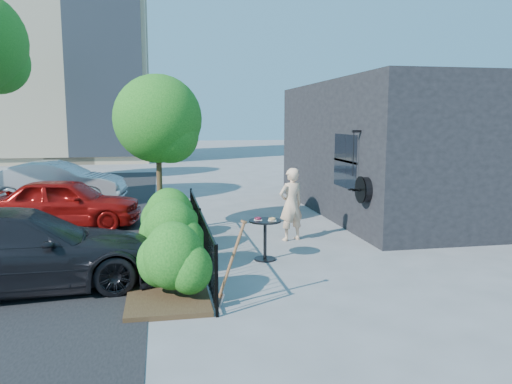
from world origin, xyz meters
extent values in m
plane|color=gray|center=(0.00, 0.00, 0.00)|extent=(120.00, 120.00, 0.00)
cube|color=black|center=(5.50, 4.50, 2.00)|extent=(6.00, 9.00, 4.00)
cube|color=black|center=(2.51, 2.40, 1.80)|extent=(0.04, 1.60, 1.40)
cube|color=black|center=(2.52, 2.40, 1.80)|extent=(0.05, 1.70, 0.06)
cylinder|color=black|center=(2.42, 0.90, 1.25)|extent=(0.18, 0.60, 0.60)
cylinder|color=black|center=(2.32, 0.90, 1.25)|extent=(0.03, 0.64, 0.64)
cube|color=black|center=(2.40, 1.40, 2.60)|extent=(0.25, 0.06, 0.06)
cylinder|color=black|center=(2.32, 1.40, 2.05)|extent=(0.02, 0.02, 1.05)
cylinder|color=black|center=(-1.50, -3.00, 0.55)|extent=(0.05, 0.05, 1.10)
cylinder|color=black|center=(-1.50, 0.00, 0.55)|extent=(0.05, 0.05, 1.10)
cylinder|color=black|center=(-1.50, 3.00, 0.55)|extent=(0.05, 0.05, 1.10)
cube|color=black|center=(-1.50, 0.00, 1.06)|extent=(0.03, 6.00, 0.03)
cube|color=black|center=(-1.50, 0.00, 0.10)|extent=(0.03, 6.00, 0.03)
cylinder|color=black|center=(-1.50, -2.90, 0.55)|extent=(0.02, 0.02, 1.04)
cylinder|color=black|center=(-1.50, -2.70, 0.55)|extent=(0.02, 0.02, 1.04)
cylinder|color=black|center=(-1.50, -2.50, 0.55)|extent=(0.02, 0.02, 1.04)
cylinder|color=black|center=(-1.50, -2.30, 0.55)|extent=(0.02, 0.02, 1.04)
cylinder|color=black|center=(-1.50, -2.10, 0.55)|extent=(0.02, 0.02, 1.04)
cylinder|color=black|center=(-1.50, -1.90, 0.55)|extent=(0.02, 0.02, 1.04)
cylinder|color=black|center=(-1.50, -1.70, 0.55)|extent=(0.02, 0.02, 1.04)
cylinder|color=black|center=(-1.50, -1.50, 0.55)|extent=(0.02, 0.02, 1.04)
cylinder|color=black|center=(-1.50, -1.30, 0.55)|extent=(0.02, 0.02, 1.04)
cylinder|color=black|center=(-1.50, -1.10, 0.55)|extent=(0.02, 0.02, 1.04)
cylinder|color=black|center=(-1.50, -0.90, 0.55)|extent=(0.02, 0.02, 1.04)
cylinder|color=black|center=(-1.50, -0.70, 0.55)|extent=(0.02, 0.02, 1.04)
cylinder|color=black|center=(-1.50, -0.50, 0.55)|extent=(0.02, 0.02, 1.04)
cylinder|color=black|center=(-1.50, -0.30, 0.55)|extent=(0.02, 0.02, 1.04)
cylinder|color=black|center=(-1.50, -0.10, 0.55)|extent=(0.02, 0.02, 1.04)
cylinder|color=black|center=(-1.50, 0.10, 0.55)|extent=(0.02, 0.02, 1.04)
cylinder|color=black|center=(-1.50, 0.30, 0.55)|extent=(0.02, 0.02, 1.04)
cylinder|color=black|center=(-1.50, 0.50, 0.55)|extent=(0.02, 0.02, 1.04)
cylinder|color=black|center=(-1.50, 0.70, 0.55)|extent=(0.02, 0.02, 1.04)
cylinder|color=black|center=(-1.50, 0.90, 0.55)|extent=(0.02, 0.02, 1.04)
cylinder|color=black|center=(-1.50, 1.10, 0.55)|extent=(0.02, 0.02, 1.04)
cylinder|color=black|center=(-1.50, 1.30, 0.55)|extent=(0.02, 0.02, 1.04)
cylinder|color=black|center=(-1.50, 1.50, 0.55)|extent=(0.02, 0.02, 1.04)
cylinder|color=black|center=(-1.50, 1.70, 0.55)|extent=(0.02, 0.02, 1.04)
cylinder|color=black|center=(-1.50, 1.90, 0.55)|extent=(0.02, 0.02, 1.04)
cylinder|color=black|center=(-1.50, 2.10, 0.55)|extent=(0.02, 0.02, 1.04)
cylinder|color=black|center=(-1.50, 2.30, 0.55)|extent=(0.02, 0.02, 1.04)
cylinder|color=black|center=(-1.50, 2.50, 0.55)|extent=(0.02, 0.02, 1.04)
cylinder|color=black|center=(-1.50, 2.70, 0.55)|extent=(0.02, 0.02, 1.04)
cylinder|color=black|center=(-1.50, 2.90, 0.55)|extent=(0.02, 0.02, 1.04)
cube|color=#382616|center=(-2.20, 0.00, 0.04)|extent=(1.30, 6.00, 0.08)
ellipsoid|color=#135615|center=(-2.10, -2.20, 0.70)|extent=(1.10, 1.10, 1.24)
ellipsoid|color=#135615|center=(-2.10, -0.60, 0.70)|extent=(1.10, 1.10, 1.24)
ellipsoid|color=#135615|center=(-2.10, 0.90, 0.70)|extent=(1.10, 1.10, 1.24)
ellipsoid|color=#135615|center=(-2.10, 2.30, 0.70)|extent=(1.10, 1.10, 1.24)
cylinder|color=#3F2B19|center=(-2.30, 2.80, 1.20)|extent=(0.14, 0.14, 2.40)
sphere|color=#135615|center=(-2.30, 2.80, 2.84)|extent=(2.20, 2.20, 2.20)
sphere|color=#135615|center=(-2.00, 2.60, 2.51)|extent=(1.43, 1.43, 1.43)
cylinder|color=black|center=(-0.19, -0.17, 0.82)|extent=(0.67, 0.67, 0.03)
cylinder|color=black|center=(-0.19, -0.17, 0.41)|extent=(0.07, 0.07, 0.80)
cylinder|color=black|center=(-0.19, -0.17, 0.02)|extent=(0.44, 0.44, 0.03)
cube|color=white|center=(-0.32, -0.12, 0.84)|extent=(0.20, 0.20, 0.01)
cube|color=white|center=(-0.05, -0.23, 0.84)|extent=(0.20, 0.20, 0.01)
torus|color=#4E0D15|center=(-0.32, -0.12, 0.87)|extent=(0.15, 0.15, 0.05)
torus|color=tan|center=(-0.05, -0.23, 0.87)|extent=(0.15, 0.15, 0.05)
imported|color=beige|center=(0.78, 1.39, 0.87)|extent=(0.74, 0.60, 1.75)
cylinder|color=brown|center=(-1.22, -2.60, 0.74)|extent=(0.45, 0.05, 1.20)
cube|color=gray|center=(-1.40, -2.60, 0.10)|extent=(0.11, 0.18, 0.25)
cylinder|color=brown|center=(-1.03, -2.60, 1.33)|extent=(0.10, 0.10, 0.06)
imported|color=#990F0C|center=(-4.78, 4.01, 0.67)|extent=(4.09, 2.12, 1.33)
imported|color=#A2A3A7|center=(-5.74, 7.92, 0.74)|extent=(4.59, 1.98, 1.47)
imported|color=black|center=(-4.63, -1.17, 0.69)|extent=(4.96, 2.48, 1.38)
camera|label=1|loc=(-2.26, -9.98, 2.88)|focal=35.00mm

